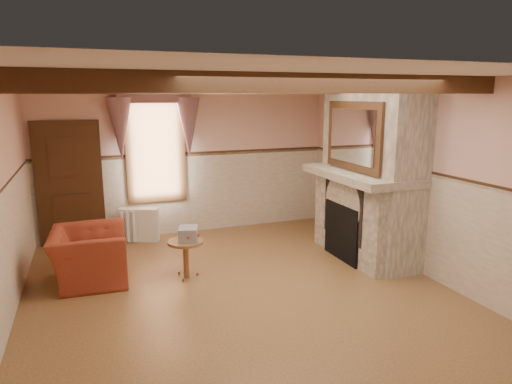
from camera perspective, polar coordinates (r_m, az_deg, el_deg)
name	(u,v)px	position (r m, az deg, el deg)	size (l,w,h in m)	color
floor	(239,291)	(6.28, -2.15, -12.27)	(5.50, 6.00, 0.01)	brown
ceiling	(237,77)	(5.73, -2.38, 14.17)	(5.50, 6.00, 0.01)	silver
wall_back	(188,159)	(8.71, -8.50, 4.05)	(5.50, 0.02, 2.80)	#D9A696
wall_front	(377,272)	(3.25, 14.88, -9.70)	(5.50, 0.02, 2.80)	#D9A696
wall_right	(413,176)	(7.19, 19.04, 1.87)	(0.02, 6.00, 2.80)	#D9A696
wainscot	(238,238)	(6.01, -2.21, -5.74)	(5.50, 6.00, 1.50)	beige
chair_rail	(238,182)	(5.83, -2.27, 1.30)	(5.50, 6.00, 0.08)	black
firebox	(345,232)	(7.45, 11.12, -4.88)	(0.20, 0.95, 0.90)	black
armchair	(89,256)	(6.89, -20.11, -7.49)	(1.14, 1.00, 0.74)	maroon
side_table	(186,259)	(6.70, -8.74, -8.28)	(0.51, 0.51, 0.55)	brown
book_stack	(188,234)	(6.57, -8.47, -5.23)	(0.26, 0.32, 0.20)	#B7AD8C
radiator	(139,225)	(8.49, -14.45, -3.99)	(0.70, 0.18, 0.60)	white
bowl	(367,170)	(7.24, 13.68, 2.73)	(0.32, 0.32, 0.08)	brown
mantel_clock	(336,158)	(8.02, 9.92, 4.20)	(0.14, 0.24, 0.20)	#311D0D
oil_lamp	(353,160)	(7.56, 11.99, 3.96)	(0.11, 0.11, 0.28)	#BF8D36
candle_red	(379,170)	(6.99, 15.08, 2.67)	(0.06, 0.06, 0.16)	#A71419
jar_yellow	(373,170)	(7.09, 14.47, 2.68)	(0.06, 0.06, 0.12)	yellow
fireplace	(371,171)	(7.46, 14.20, 2.51)	(0.85, 2.00, 2.80)	gray
mantel	(361,175)	(7.37, 13.03, 2.14)	(1.05, 2.05, 0.12)	gray
overmantel_mirror	(353,136)	(7.19, 12.02, 6.85)	(0.06, 1.44, 1.04)	silver
door	(70,186)	(8.53, -22.26, 0.73)	(1.10, 0.10, 2.10)	black
window	(155,148)	(8.55, -12.46, 5.45)	(1.06, 0.08, 2.02)	white
window_drapes	(155,114)	(8.41, -12.56, 9.44)	(1.30, 0.14, 1.40)	gray
ceiling_beam_front	(275,83)	(4.61, 2.44, 13.47)	(5.50, 0.18, 0.20)	black
ceiling_beam_back	(212,87)	(6.88, -5.58, 12.92)	(5.50, 0.18, 0.20)	black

